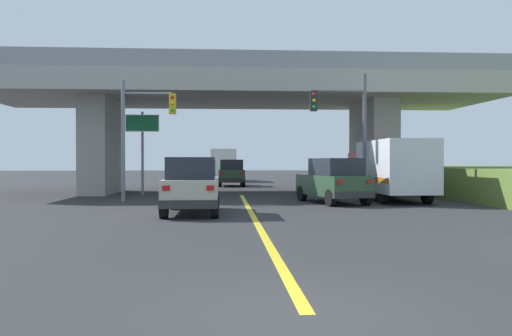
% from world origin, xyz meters
% --- Properties ---
extents(ground, '(160.00, 160.00, 0.00)m').
position_xyz_m(ground, '(0.00, 25.17, 0.00)').
color(ground, '#2B2B2D').
extents(overpass_bridge, '(29.95, 9.50, 7.60)m').
position_xyz_m(overpass_bridge, '(0.00, 25.17, 5.40)').
color(overpass_bridge, '#A8A59E').
rests_on(overpass_bridge, ground).
extents(lane_divider_stripe, '(0.20, 22.65, 0.01)m').
position_xyz_m(lane_divider_stripe, '(0.00, 11.33, 0.00)').
color(lane_divider_stripe, yellow).
rests_on(lane_divider_stripe, ground).
extents(suv_lead, '(1.92, 4.50, 2.02)m').
position_xyz_m(suv_lead, '(-2.13, 12.56, 1.01)').
color(suv_lead, '#B7B29E').
rests_on(suv_lead, ground).
extents(suv_crossing, '(2.79, 4.68, 2.02)m').
position_xyz_m(suv_crossing, '(3.91, 16.87, 1.01)').
color(suv_crossing, '#2D4C33').
rests_on(suv_crossing, ground).
extents(box_truck, '(2.33, 7.48, 2.86)m').
position_xyz_m(box_truck, '(7.06, 18.55, 1.53)').
color(box_truck, red).
rests_on(box_truck, ground).
extents(sedan_oncoming, '(1.99, 4.26, 2.02)m').
position_xyz_m(sedan_oncoming, '(-0.37, 33.71, 1.01)').
color(sedan_oncoming, '#2D4C33').
rests_on(sedan_oncoming, ground).
extents(traffic_signal_nearside, '(2.70, 0.36, 6.04)m').
position_xyz_m(traffic_signal_nearside, '(4.88, 18.24, 3.75)').
color(traffic_signal_nearside, '#56595E').
rests_on(traffic_signal_nearside, ground).
extents(traffic_signal_farside, '(2.56, 0.36, 5.70)m').
position_xyz_m(traffic_signal_farside, '(-4.90, 18.64, 3.61)').
color(traffic_signal_farside, slate).
rests_on(traffic_signal_farside, ground).
extents(highway_sign, '(1.87, 0.17, 4.66)m').
position_xyz_m(highway_sign, '(-5.53, 23.34, 3.49)').
color(highway_sign, slate).
rests_on(highway_sign, ground).
extents(semi_truck_distant, '(2.33, 6.95, 3.03)m').
position_xyz_m(semi_truck_distant, '(-0.96, 43.89, 1.60)').
color(semi_truck_distant, silver).
rests_on(semi_truck_distant, ground).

